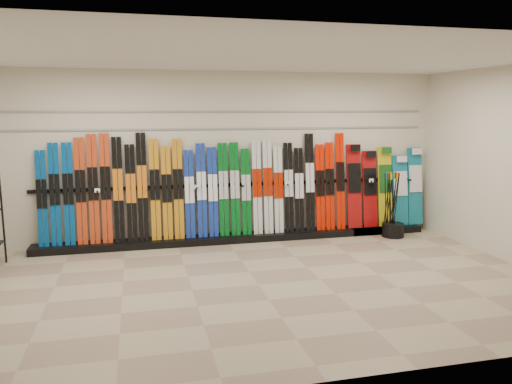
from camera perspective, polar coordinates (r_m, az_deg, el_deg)
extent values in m
plane|color=gray|center=(6.85, 0.25, -10.54)|extent=(8.00, 8.00, 0.00)
plane|color=beige|center=(8.92, -3.60, 4.02)|extent=(8.00, 0.00, 8.00)
plane|color=silver|center=(6.47, 0.27, 15.30)|extent=(8.00, 8.00, 0.00)
cube|color=black|center=(9.00, -1.84, -5.23)|extent=(8.00, 0.40, 0.12)
cube|color=#054586|center=(8.82, -23.28, -0.71)|extent=(0.17, 0.20, 1.57)
cube|color=#054586|center=(8.79, -22.01, -0.28)|extent=(0.17, 0.22, 1.69)
cube|color=#054586|center=(8.76, -20.66, -0.22)|extent=(0.17, 0.22, 1.69)
cube|color=#B83815|center=(8.73, -19.39, 0.08)|extent=(0.17, 0.23, 1.76)
cube|color=#B83815|center=(8.71, -18.11, 0.31)|extent=(0.17, 0.23, 1.82)
cube|color=#B83815|center=(8.70, -16.79, 0.40)|extent=(0.17, 0.23, 1.83)
cube|color=black|center=(8.69, -15.48, 0.24)|extent=(0.17, 0.23, 1.77)
cube|color=black|center=(8.69, -14.09, -0.12)|extent=(0.17, 0.21, 1.64)
cube|color=black|center=(8.68, -12.87, 0.56)|extent=(0.17, 0.23, 1.83)
cube|color=#C37D15|center=(8.69, -11.47, 0.27)|extent=(0.17, 0.22, 1.73)
cube|color=#C37D15|center=(8.70, -10.15, -0.11)|extent=(0.17, 0.21, 1.60)
cube|color=#C37D15|center=(8.71, -8.88, 0.35)|extent=(0.17, 0.22, 1.72)
cube|color=navy|center=(8.74, -7.61, -0.25)|extent=(0.17, 0.20, 1.52)
cube|color=navy|center=(8.76, -6.24, 0.18)|extent=(0.17, 0.21, 1.64)
cube|color=navy|center=(8.79, -4.96, -0.01)|extent=(0.17, 0.20, 1.57)
cube|color=#045B19|center=(8.81, -3.74, 0.27)|extent=(0.17, 0.21, 1.64)
cube|color=#045B19|center=(8.85, -2.43, 0.34)|extent=(0.17, 0.21, 1.64)
cube|color=#045B19|center=(8.89, -1.14, 0.02)|extent=(0.17, 0.20, 1.53)
cube|color=silver|center=(8.94, 0.13, 0.51)|extent=(0.17, 0.22, 1.67)
cube|color=silver|center=(8.99, 1.37, 0.63)|extent=(0.17, 0.22, 1.69)
cube|color=silver|center=(9.04, 2.58, 0.26)|extent=(0.17, 0.20, 1.56)
cube|color=black|center=(9.09, 3.75, 0.50)|extent=(0.17, 0.21, 1.62)
cube|color=black|center=(9.16, 4.95, 0.24)|extent=(0.17, 0.20, 1.52)
cube|color=black|center=(9.22, 6.16, 1.10)|extent=(0.17, 0.23, 1.78)
cube|color=red|center=(9.29, 7.35, 0.52)|extent=(0.17, 0.21, 1.58)
cube|color=red|center=(9.36, 8.43, 0.66)|extent=(0.17, 0.21, 1.62)
cube|color=red|center=(9.44, 9.61, 1.22)|extent=(0.17, 0.23, 1.78)
cube|color=#990C0C|center=(9.59, 11.15, 0.66)|extent=(0.28, 0.24, 1.57)
cube|color=#990C0C|center=(9.73, 12.87, 0.34)|extent=(0.29, 0.22, 1.44)
cube|color=gold|center=(9.88, 14.53, 0.62)|extent=(0.29, 0.23, 1.51)
cube|color=#14728C|center=(10.04, 16.15, 0.18)|extent=(0.31, 0.21, 1.34)
cube|color=#14728C|center=(10.20, 17.71, 0.64)|extent=(0.30, 0.23, 1.48)
cylinder|color=black|center=(9.62, 15.38, -4.21)|extent=(0.41, 0.41, 0.25)
cylinder|color=black|center=(9.59, 15.57, -1.30)|extent=(0.08, 0.12, 1.18)
cylinder|color=black|center=(9.52, 14.83, -1.34)|extent=(0.08, 0.04, 1.18)
cylinder|color=black|center=(9.57, 14.69, -1.28)|extent=(0.13, 0.03, 1.18)
cylinder|color=black|center=(9.52, 15.34, -1.37)|extent=(0.08, 0.07, 1.18)
cylinder|color=black|center=(9.54, 15.37, -1.35)|extent=(0.12, 0.07, 1.18)
cylinder|color=black|center=(9.49, 15.71, -1.41)|extent=(0.03, 0.12, 1.18)
cylinder|color=black|center=(9.49, 14.59, -1.36)|extent=(0.13, 0.08, 1.18)
cylinder|color=black|center=(9.52, 15.11, -1.36)|extent=(0.09, 0.08, 1.18)
cylinder|color=black|center=(9.54, 14.94, -1.32)|extent=(0.12, 0.02, 1.18)
cylinder|color=black|center=(9.44, 15.04, -1.45)|extent=(0.05, 0.08, 1.18)
cylinder|color=black|center=(9.61, 15.47, -1.28)|extent=(0.06, 0.07, 1.18)
cube|color=gray|center=(8.87, -3.61, 7.23)|extent=(7.60, 0.02, 0.03)
cube|color=gray|center=(8.86, -3.63, 9.17)|extent=(7.60, 0.02, 0.03)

